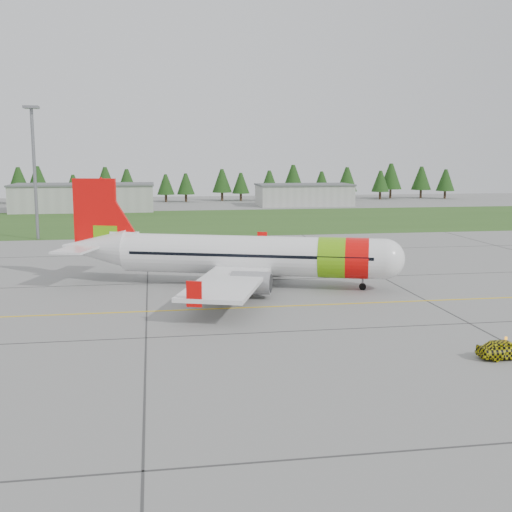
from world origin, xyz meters
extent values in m
plane|color=gray|center=(0.00, 0.00, 0.00)|extent=(320.00, 320.00, 0.00)
cylinder|color=white|center=(-4.65, 17.14, 3.12)|extent=(26.03, 12.30, 3.93)
sphere|color=white|center=(7.72, 12.85, 3.12)|extent=(3.93, 3.93, 3.93)
cone|color=white|center=(-20.35, 22.59, 3.47)|extent=(7.95, 6.02, 3.93)
cube|color=black|center=(8.00, 12.75, 3.47)|extent=(2.38, 3.00, 0.56)
cylinder|color=#66AD0D|center=(2.96, 14.50, 3.12)|extent=(3.79, 4.65, 4.01)
cylinder|color=red|center=(5.24, 13.70, 3.12)|extent=(3.41, 4.51, 4.01)
cube|color=white|center=(-5.13, 17.31, 2.01)|extent=(15.80, 32.26, 0.36)
cube|color=red|center=(-0.83, 32.76, 2.57)|extent=(1.20, 0.57, 2.01)
cube|color=red|center=(-11.33, 2.51, 2.57)|extent=(1.20, 0.57, 2.01)
cylinder|color=gray|center=(-1.88, 22.04, 1.46)|extent=(4.12, 3.19, 2.12)
cylinder|color=gray|center=(-5.52, 11.58, 1.46)|extent=(4.12, 3.19, 2.12)
cube|color=red|center=(-20.16, 22.53, 6.85)|extent=(4.50, 1.86, 7.65)
cube|color=#66AD0D|center=(-19.11, 22.16, 4.63)|extent=(2.61, 1.26, 2.42)
cube|color=white|center=(-20.83, 22.76, 3.73)|extent=(6.84, 12.00, 0.22)
cylinder|color=slate|center=(5.81, 13.51, 0.71)|extent=(0.18, 0.18, 1.41)
cylinder|color=black|center=(5.81, 13.51, 0.34)|extent=(0.74, 0.49, 0.68)
cylinder|color=slate|center=(-5.15, 20.30, 0.96)|extent=(0.22, 0.22, 1.91)
cylinder|color=black|center=(-5.53, 20.43, 0.52)|extent=(1.14, 0.77, 1.05)
cylinder|color=slate|center=(-7.00, 14.97, 0.96)|extent=(0.22, 0.22, 1.91)
cylinder|color=black|center=(-7.38, 15.10, 0.52)|extent=(1.14, 0.77, 1.05)
imported|color=#D7CF0B|center=(8.03, -8.51, 1.84)|extent=(1.26, 1.49, 3.68)
cube|color=#30561E|center=(0.00, 82.00, 0.01)|extent=(320.00, 50.00, 0.03)
cube|color=gold|center=(0.00, 8.00, 0.01)|extent=(120.00, 0.25, 0.02)
cube|color=#A8A8A3|center=(-30.00, 110.00, 3.00)|extent=(32.00, 14.00, 6.00)
cube|color=#A8A8A3|center=(25.00, 118.00, 2.60)|extent=(24.00, 12.00, 5.20)
cylinder|color=slate|center=(-32.00, 58.00, 10.00)|extent=(0.50, 0.50, 20.00)
camera|label=1|loc=(-14.36, -45.43, 13.05)|focal=45.00mm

